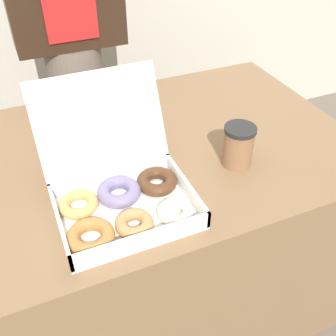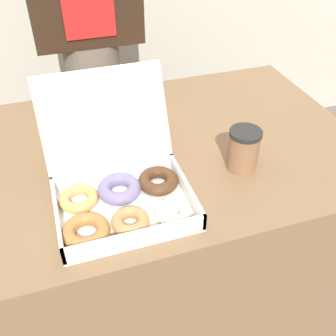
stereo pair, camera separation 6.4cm
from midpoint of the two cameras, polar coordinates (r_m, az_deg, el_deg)
ground_plane at (r=1.72m, az=2.10°, el=-17.28°), size 14.00×14.00×0.00m
table at (r=1.43m, az=2.45°, el=-8.77°), size 1.08×0.80×0.75m
donut_box at (r=0.95m, az=-5.02°, el=-3.37°), size 0.34×0.36×0.27m
coffee_cup at (r=1.07m, az=12.61°, el=2.60°), size 0.09×0.09×0.12m
person_customer at (r=1.58m, az=-10.27°, el=18.53°), size 0.39×0.22×1.65m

